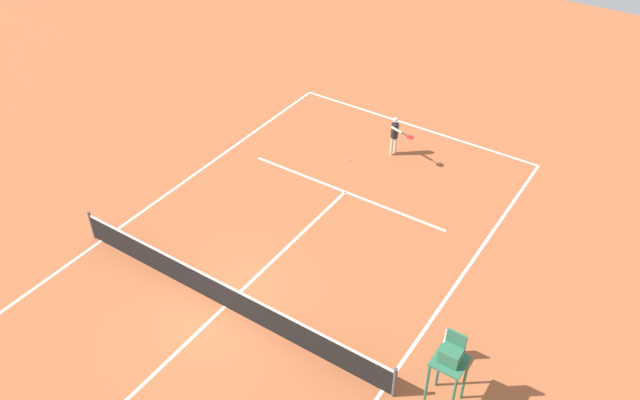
% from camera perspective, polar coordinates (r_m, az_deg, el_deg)
% --- Properties ---
extents(ground_plane, '(60.00, 60.00, 0.00)m').
position_cam_1_polar(ground_plane, '(19.55, -8.32, -9.20)').
color(ground_plane, '#AD5933').
extents(court_lines, '(10.70, 24.51, 0.01)m').
position_cam_1_polar(court_lines, '(19.55, -8.32, -9.20)').
color(court_lines, white).
rests_on(court_lines, ground).
extents(tennis_net, '(11.30, 0.10, 1.07)m').
position_cam_1_polar(tennis_net, '(19.20, -8.45, -8.19)').
color(tennis_net, '#4C4C51').
rests_on(tennis_net, ground).
extents(player_serving, '(1.20, 0.84, 1.64)m').
position_cam_1_polar(player_serving, '(25.16, 6.62, 5.83)').
color(player_serving, beige).
rests_on(player_serving, ground).
extents(tennis_ball, '(0.07, 0.07, 0.07)m').
position_cam_1_polar(tennis_ball, '(25.21, 2.74, 3.59)').
color(tennis_ball, '#CCE033').
rests_on(tennis_ball, ground).
extents(umpire_chair, '(0.80, 0.80, 2.41)m').
position_cam_1_polar(umpire_chair, '(16.32, 11.35, -13.59)').
color(umpire_chair, '#2D6B4C').
rests_on(umpire_chair, ground).
extents(courtside_chair_mid, '(0.44, 0.46, 0.95)m').
position_cam_1_polar(courtside_chair_mid, '(17.99, 11.27, -12.52)').
color(courtside_chair_mid, '#262626').
rests_on(courtside_chair_mid, ground).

